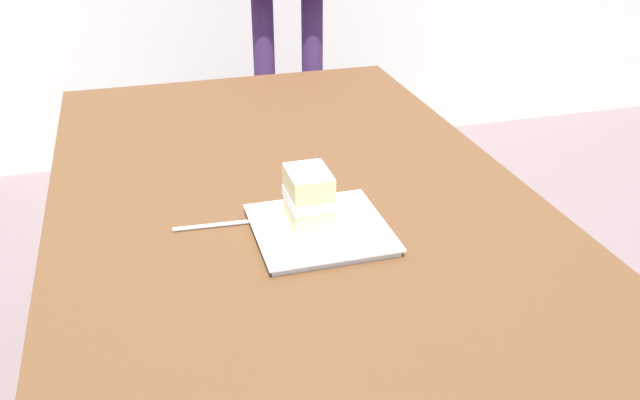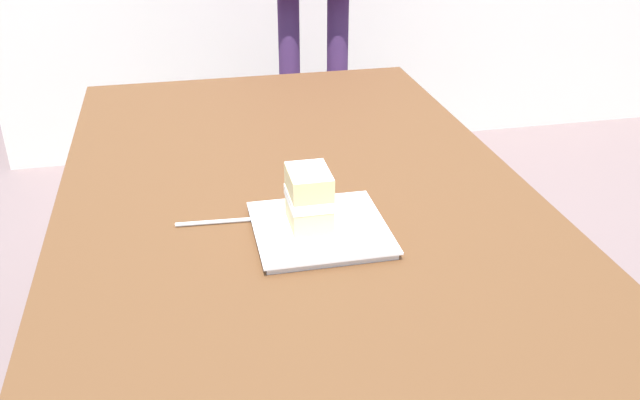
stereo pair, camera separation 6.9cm
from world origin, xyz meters
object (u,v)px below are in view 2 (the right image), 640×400
at_px(dessert_plate, 320,230).
at_px(cake_slice, 309,197).
at_px(patio_table, 295,220).
at_px(dessert_fork, 229,221).

height_order(dessert_plate, cake_slice, cake_slice).
bearing_deg(patio_table, dessert_fork, 131.38).
distance_m(cake_slice, dessert_fork, 0.16).
distance_m(patio_table, cake_slice, 0.24).
xyz_separation_m(dessert_plate, dessert_fork, (0.07, 0.16, -0.00)).
relative_size(cake_slice, dessert_fork, 0.61).
height_order(patio_table, cake_slice, cake_slice).
xyz_separation_m(patio_table, dessert_plate, (-0.20, -0.01, 0.09)).
xyz_separation_m(patio_table, cake_slice, (-0.19, 0.01, 0.15)).
bearing_deg(dessert_fork, patio_table, -48.62).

